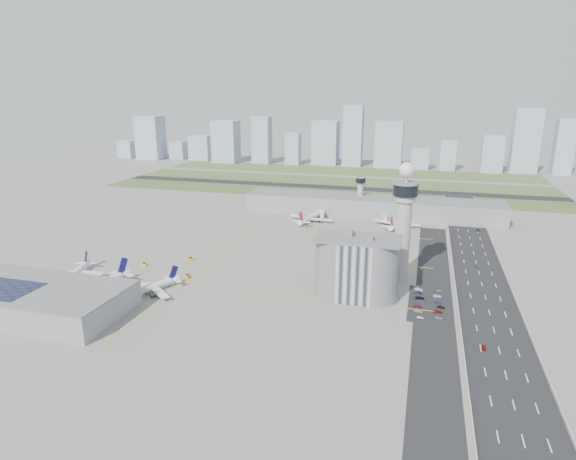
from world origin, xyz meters
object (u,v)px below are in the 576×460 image
(control_tower, at_px, (404,217))
(secondary_tower, at_px, (360,192))
(airplane_far_b, at_px, (398,219))
(tug_4, at_px, (307,228))
(tug_5, at_px, (388,238))
(car_lot_1, at_px, (418,311))
(car_lot_0, at_px, (420,317))
(car_lot_11, at_px, (440,291))
(jet_bridge_near_0, at_px, (29,285))
(jet_bridge_near_1, at_px, (77,291))
(admin_building, at_px, (357,267))
(airplane_near_c, at_px, (148,285))
(tug_0, at_px, (144,264))
(car_hw_1, at_px, (477,267))
(jet_bridge_far_1, at_px, (384,218))
(jet_bridge_near_2, at_px, (129,298))
(car_lot_5, at_px, (419,289))
(car_lot_4, at_px, (418,293))
(tug_1, at_px, (138,284))
(tug_2, at_px, (187,276))
(car_lot_9, at_px, (438,302))
(jet_bridge_far_0, at_px, (323,213))
(airplane_near_b, at_px, (94,282))
(tug_3, at_px, (190,259))
(car_lot_2, at_px, (418,306))
(car_lot_7, at_px, (438,312))
(airplane_far_a, at_px, (312,214))
(car_lot_6, at_px, (439,318))
(airplane_near_a, at_px, (75,269))
(car_hw_0, at_px, (483,348))
(car_lot_10, at_px, (438,296))
(car_lot_3, at_px, (420,298))

(control_tower, distance_m, secondary_tower, 148.97)
(airplane_far_b, xyz_separation_m, tug_4, (-64.83, -29.21, -5.12))
(tug_5, height_order, car_lot_1, tug_5)
(car_lot_0, distance_m, car_lot_11, 35.34)
(jet_bridge_near_0, distance_m, jet_bridge_near_1, 30.00)
(admin_building, xyz_separation_m, airplane_near_c, (-102.01, -27.21, -10.03))
(tug_0, distance_m, car_hw_1, 196.70)
(jet_bridge_far_1, bearing_deg, admin_building, -10.00)
(secondary_tower, xyz_separation_m, car_lot_11, (63.20, -155.10, -18.19))
(jet_bridge_near_2, distance_m, car_lot_5, 146.36)
(car_lot_4, relative_size, car_lot_5, 0.90)
(tug_0, distance_m, tug_1, 31.07)
(tug_0, height_order, tug_1, tug_0)
(tug_2, bearing_deg, car_lot_9, -9.79)
(airplane_near_c, bearing_deg, admin_building, 127.87)
(jet_bridge_near_2, bearing_deg, car_lot_11, -59.07)
(control_tower, height_order, tug_0, control_tower)
(jet_bridge_far_0, xyz_separation_m, tug_2, (-43.82, -154.45, -1.93))
(airplane_near_b, distance_m, car_lot_4, 165.43)
(jet_bridge_near_0, distance_m, tug_3, 88.11)
(jet_bridge_far_0, bearing_deg, car_lot_2, 16.83)
(tug_2, bearing_deg, car_lot_0, -18.54)
(jet_bridge_near_2, bearing_deg, car_lot_7, -68.27)
(airplane_far_a, height_order, car_hw_1, airplane_far_a)
(car_lot_4, height_order, car_lot_11, car_lot_11)
(airplane_far_a, height_order, jet_bridge_near_1, airplane_far_a)
(tug_1, xyz_separation_m, tug_2, (19.69, 17.82, 0.01))
(airplane_far_a, bearing_deg, car_hw_1, -111.35)
(airplane_near_b, distance_m, tug_1, 22.29)
(tug_0, distance_m, car_lot_6, 169.37)
(car_lot_9, bearing_deg, tug_1, 88.68)
(admin_building, bearing_deg, airplane_near_a, -173.22)
(airplane_far_b, height_order, jet_bridge_near_0, airplane_far_b)
(airplane_far_a, height_order, car_lot_2, airplane_far_a)
(airplane_far_b, bearing_deg, tug_4, 124.38)
(control_tower, relative_size, tug_5, 21.69)
(control_tower, height_order, car_hw_0, control_tower)
(admin_building, relative_size, tug_2, 13.26)
(tug_2, xyz_separation_m, car_lot_9, (133.67, 2.69, -0.38))
(car_lot_9, height_order, car_lot_10, car_lot_10)
(airplane_near_a, bearing_deg, car_lot_6, 72.69)
(jet_bridge_far_0, distance_m, car_lot_11, 164.67)
(jet_bridge_near_1, bearing_deg, car_hw_1, -53.18)
(tug_3, height_order, car_lot_10, tug_3)
(tug_4, bearing_deg, car_lot_3, -84.84)
(car_lot_6, bearing_deg, tug_2, 81.40)
(admin_building, xyz_separation_m, car_lot_11, (41.20, 16.90, -14.69))
(control_tower, xyz_separation_m, tug_4, (-73.21, 82.55, -34.16))
(secondary_tower, xyz_separation_m, tug_3, (-83.39, -146.14, -17.77))
(car_lot_7, bearing_deg, car_lot_4, 23.02)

